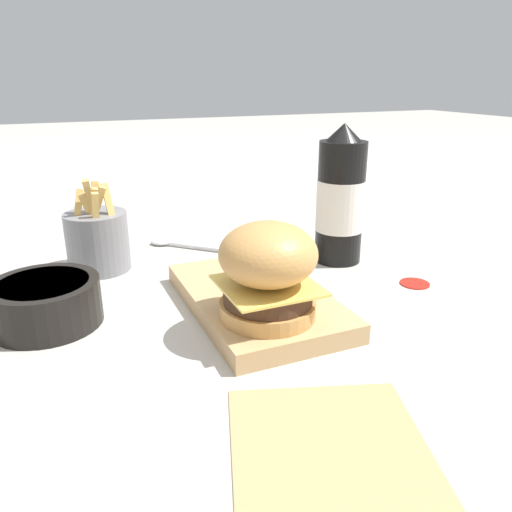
{
  "coord_description": "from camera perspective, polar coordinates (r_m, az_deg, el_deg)",
  "views": [
    {
      "loc": [
        -0.58,
        0.23,
        0.3
      ],
      "look_at": [
        -0.02,
        -0.02,
        0.08
      ],
      "focal_mm": 35.0,
      "sensor_mm": 36.0,
      "label": 1
    }
  ],
  "objects": [
    {
      "name": "serving_board",
      "position": [
        0.67,
        0.0,
        -5.03
      ],
      "size": [
        0.28,
        0.17,
        0.03
      ],
      "color": "tan",
      "rests_on": "ground_plane"
    },
    {
      "name": "parchment_square",
      "position": [
        0.46,
        8.35,
        -20.53
      ],
      "size": [
        0.21,
        0.21,
        0.0
      ],
      "color": "tan",
      "rests_on": "ground_plane"
    },
    {
      "name": "ketchup_bottle",
      "position": [
        0.83,
        9.61,
        6.32
      ],
      "size": [
        0.08,
        0.08,
        0.23
      ],
      "color": "black",
      "rests_on": "ground_plane"
    },
    {
      "name": "ground_plane",
      "position": [
        0.69,
        -1.99,
        -5.45
      ],
      "size": [
        6.0,
        6.0,
        0.0
      ],
      "primitive_type": "plane",
      "color": "#B7B2A8"
    },
    {
      "name": "side_bowl",
      "position": [
        0.68,
        -22.93,
        -4.85
      ],
      "size": [
        0.14,
        0.14,
        0.06
      ],
      "color": "black",
      "rests_on": "ground_plane"
    },
    {
      "name": "burger",
      "position": [
        0.58,
        1.54,
        -1.62
      ],
      "size": [
        0.11,
        0.11,
        0.12
      ],
      "color": "tan",
      "rests_on": "serving_board"
    },
    {
      "name": "spoon",
      "position": [
        0.92,
        -8.89,
        1.31
      ],
      "size": [
        0.14,
        0.14,
        0.01
      ],
      "rotation": [
        0.0,
        0.0,
        0.81
      ],
      "color": "silver",
      "rests_on": "ground_plane"
    },
    {
      "name": "fries_basket",
      "position": [
        0.83,
        -17.67,
        1.8
      ],
      "size": [
        0.1,
        0.1,
        0.15
      ],
      "color": "slate",
      "rests_on": "ground_plane"
    },
    {
      "name": "ketchup_puddle",
      "position": [
        0.79,
        17.69,
        -2.95
      ],
      "size": [
        0.04,
        0.04,
        0.0
      ],
      "color": "#B21E14",
      "rests_on": "ground_plane"
    }
  ]
}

